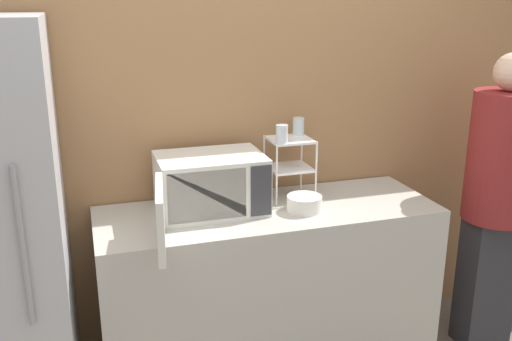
{
  "coord_description": "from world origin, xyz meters",
  "views": [
    {
      "loc": [
        -0.87,
        -2.26,
        1.96
      ],
      "look_at": [
        -0.06,
        0.34,
        1.12
      ],
      "focal_mm": 40.0,
      "sensor_mm": 36.0,
      "label": 1
    }
  ],
  "objects_px": {
    "microwave": "(208,185)",
    "dish_rack": "(290,155)",
    "glass_back_right": "(298,126)",
    "person": "(498,190)",
    "bowl": "(304,204)",
    "glass_front_left": "(282,134)"
  },
  "relations": [
    {
      "from": "microwave",
      "to": "person",
      "type": "bearing_deg",
      "value": -7.02
    },
    {
      "from": "glass_back_right",
      "to": "bowl",
      "type": "height_order",
      "value": "glass_back_right"
    },
    {
      "from": "glass_front_left",
      "to": "bowl",
      "type": "bearing_deg",
      "value": -66.14
    },
    {
      "from": "bowl",
      "to": "person",
      "type": "distance_m",
      "value": 1.11
    },
    {
      "from": "glass_back_right",
      "to": "person",
      "type": "xyz_separation_m",
      "value": [
        1.04,
        -0.36,
        -0.35
      ]
    },
    {
      "from": "bowl",
      "to": "glass_front_left",
      "type": "bearing_deg",
      "value": 113.86
    },
    {
      "from": "glass_back_right",
      "to": "person",
      "type": "relative_size",
      "value": 0.06
    },
    {
      "from": "glass_back_right",
      "to": "bowl",
      "type": "bearing_deg",
      "value": -104.56
    },
    {
      "from": "glass_back_right",
      "to": "bowl",
      "type": "relative_size",
      "value": 0.53
    },
    {
      "from": "dish_rack",
      "to": "microwave",
      "type": "bearing_deg",
      "value": -167.93
    },
    {
      "from": "microwave",
      "to": "person",
      "type": "distance_m",
      "value": 1.59
    },
    {
      "from": "dish_rack",
      "to": "glass_front_left",
      "type": "bearing_deg",
      "value": -135.86
    },
    {
      "from": "microwave",
      "to": "person",
      "type": "xyz_separation_m",
      "value": [
        1.57,
        -0.19,
        -0.12
      ]
    },
    {
      "from": "glass_front_left",
      "to": "bowl",
      "type": "height_order",
      "value": "glass_front_left"
    },
    {
      "from": "glass_front_left",
      "to": "dish_rack",
      "type": "bearing_deg",
      "value": 44.14
    },
    {
      "from": "person",
      "to": "bowl",
      "type": "bearing_deg",
      "value": 176.49
    },
    {
      "from": "dish_rack",
      "to": "glass_back_right",
      "type": "xyz_separation_m",
      "value": [
        0.07,
        0.07,
        0.14
      ]
    },
    {
      "from": "microwave",
      "to": "person",
      "type": "relative_size",
      "value": 0.46
    },
    {
      "from": "dish_rack",
      "to": "bowl",
      "type": "distance_m",
      "value": 0.29
    },
    {
      "from": "glass_front_left",
      "to": "person",
      "type": "distance_m",
      "value": 1.25
    },
    {
      "from": "bowl",
      "to": "person",
      "type": "relative_size",
      "value": 0.1
    },
    {
      "from": "microwave",
      "to": "dish_rack",
      "type": "xyz_separation_m",
      "value": [
        0.46,
        0.1,
        0.09
      ]
    }
  ]
}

